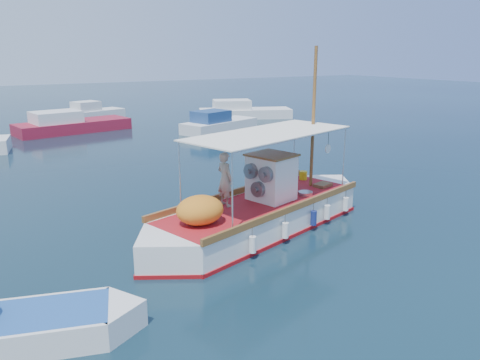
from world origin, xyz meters
TOP-DOWN VIEW (x-y plane):
  - ground at (0.00, 0.00)m, footprint 160.00×160.00m
  - fishing_caique at (-0.25, 0.09)m, footprint 9.54×4.55m
  - dinghy at (-8.10, -2.59)m, footprint 5.31×2.63m
  - bg_boat_n at (-1.48, 23.40)m, footprint 8.30×4.10m
  - bg_boat_ne at (7.89, 18.09)m, footprint 6.48×4.01m
  - bg_boat_e at (13.31, 23.57)m, footprint 8.41×5.43m
  - bg_boat_far_n at (1.67, 29.36)m, footprint 5.44×3.50m

SIDE VIEW (x-z plane):
  - ground at x=0.00m, z-range 0.00..0.00m
  - dinghy at x=-8.10m, z-range -0.39..0.96m
  - bg_boat_ne at x=7.89m, z-range -0.41..1.39m
  - bg_boat_e at x=13.31m, z-range -0.41..1.39m
  - bg_boat_n at x=-1.48m, z-range -0.41..1.39m
  - bg_boat_far_n at x=1.67m, z-range -0.41..1.39m
  - fishing_caique at x=-0.25m, z-range -2.49..3.56m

